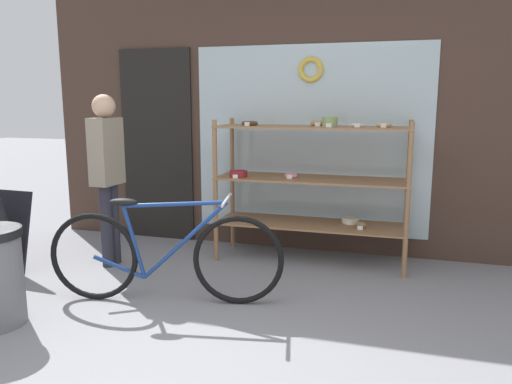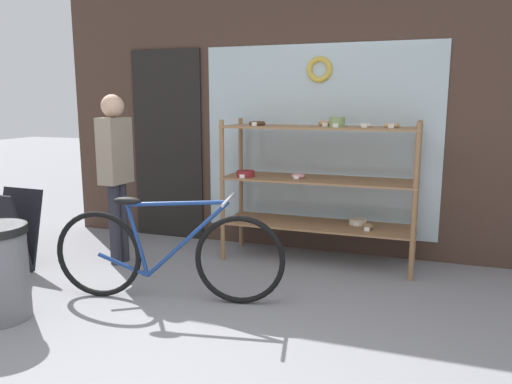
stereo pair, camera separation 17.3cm
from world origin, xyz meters
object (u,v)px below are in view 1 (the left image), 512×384
Objects in this scene: bicycle at (164,255)px; sandwich_board at (0,234)px; display_case at (311,177)px; pedestrian at (107,167)px.

bicycle is 2.45× the size of sandwich_board.
display_case is 1.13× the size of pedestrian.
bicycle reaches higher than sandwich_board.
bicycle is at bearing -124.14° from display_case.
pedestrian reaches higher than display_case.
sandwich_board is at bearing 125.37° from pedestrian.
display_case is 1.92m from pedestrian.
pedestrian is at bearing 131.47° from bicycle.
sandwich_board is 1.11m from pedestrian.
pedestrian reaches higher than sandwich_board.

